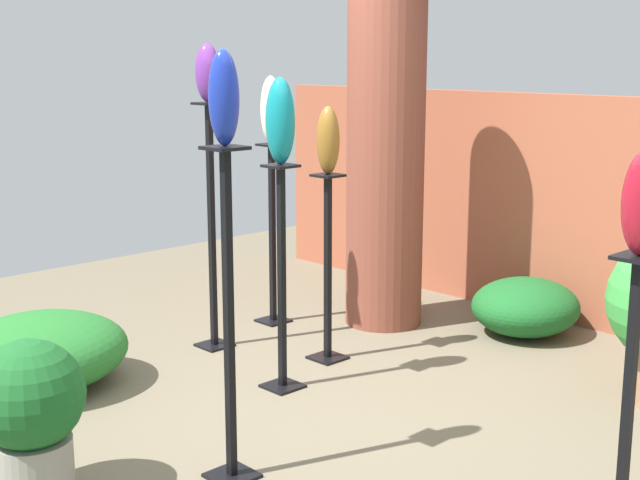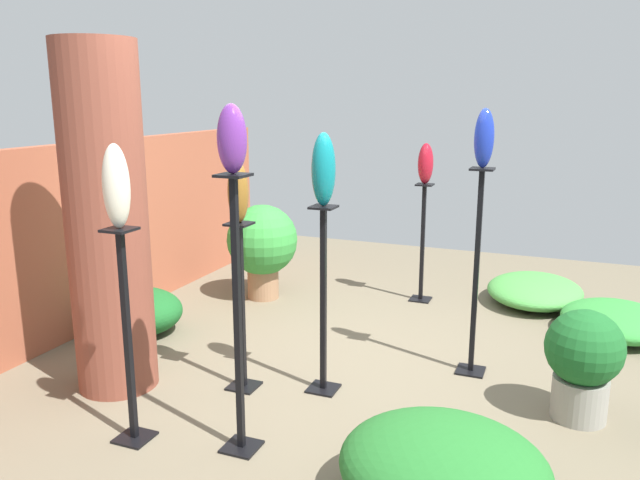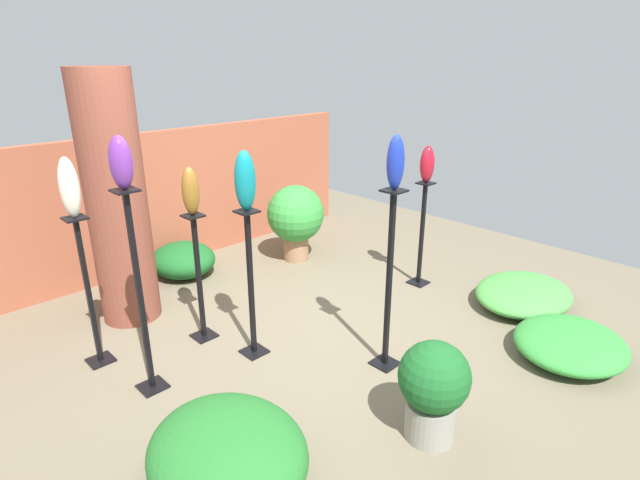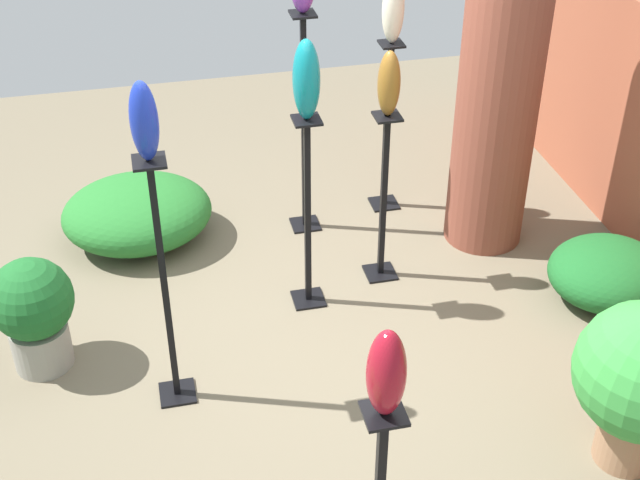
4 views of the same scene
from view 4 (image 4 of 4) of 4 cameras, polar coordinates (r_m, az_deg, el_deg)
ground_plane at (r=5.41m, az=-1.22°, el=-6.65°), size 8.00×8.00×0.00m
brick_pillar at (r=5.89m, az=11.45°, el=9.82°), size 0.54×0.54×2.34m
pedestal_teal at (r=5.39m, az=-0.79°, el=1.12°), size 0.20×0.20×1.29m
pedestal_bronze at (r=5.68m, az=4.07°, el=2.21°), size 0.20×0.20×1.17m
pedestal_ivory at (r=6.42m, az=4.33°, el=6.75°), size 0.20×0.20×1.28m
pedestal_violet at (r=6.08m, az=-1.02°, el=6.79°), size 0.20×0.20×1.59m
pedestal_cobalt at (r=4.70m, az=-9.85°, el=-3.56°), size 0.20×0.20×1.50m
art_vase_ruby at (r=3.22m, az=4.26°, el=-8.50°), size 0.16×0.15×0.39m
art_vase_teal at (r=4.95m, az=-0.88°, el=10.21°), size 0.17×0.15×0.47m
art_vase_bronze at (r=5.28m, az=4.43°, el=9.94°), size 0.14×0.14×0.41m
art_vase_ivory at (r=6.05m, az=4.71°, el=14.50°), size 0.14×0.15×0.46m
art_vase_cobalt at (r=4.17m, az=-11.19°, el=7.46°), size 0.13×0.13×0.40m
potted_plant_mid_left at (r=5.28m, az=-17.87°, el=-4.27°), size 0.47×0.47×0.71m
foliage_bed_east at (r=6.32m, az=-11.62°, el=1.71°), size 0.91×1.03×0.43m
foliage_bed_rear at (r=5.93m, az=17.93°, el=-2.02°), size 0.72×0.76×0.39m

